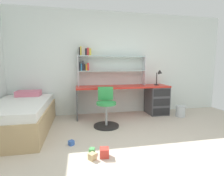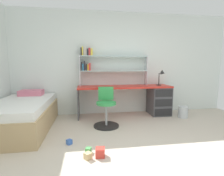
# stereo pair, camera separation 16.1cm
# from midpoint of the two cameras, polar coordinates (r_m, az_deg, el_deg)

# --- Properties ---
(ground_plane) EXTENTS (6.09, 6.05, 0.02)m
(ground_plane) POSITION_cam_midpoint_polar(r_m,az_deg,el_deg) (2.35, 14.96, -24.93)
(ground_plane) COLOR beige
(room_shell) EXTENTS (6.09, 6.05, 2.59)m
(room_shell) POSITION_cam_midpoint_polar(r_m,az_deg,el_deg) (3.12, -17.17, 8.11)
(room_shell) COLOR silver
(room_shell) RESTS_ON ground_plane
(desk) EXTENTS (2.29, 0.57, 0.75)m
(desk) POSITION_cam_midpoint_polar(r_m,az_deg,el_deg) (4.43, 13.26, -3.25)
(desk) COLOR red
(desk) RESTS_ON ground_plane
(bookshelf_hutch) EXTENTS (1.70, 0.22, 0.96)m
(bookshelf_hutch) POSITION_cam_midpoint_polar(r_m,az_deg,el_deg) (4.23, -1.66, 8.42)
(bookshelf_hutch) COLOR silver
(bookshelf_hutch) RESTS_ON desk
(desk_lamp) EXTENTS (0.20, 0.17, 0.38)m
(desk_lamp) POSITION_cam_midpoint_polar(r_m,az_deg,el_deg) (4.48, 17.46, 4.08)
(desk_lamp) COLOR black
(desk_lamp) RESTS_ON desk
(swivel_chair) EXTENTS (0.52, 0.52, 0.80)m
(swivel_chair) POSITION_cam_midpoint_polar(r_m,az_deg,el_deg) (3.52, -0.66, -7.72)
(swivel_chair) COLOR black
(swivel_chair) RESTS_ON ground_plane
(bed_platform) EXTENTS (1.05, 1.85, 0.69)m
(bed_platform) POSITION_cam_midpoint_polar(r_m,az_deg,el_deg) (3.72, -26.99, -8.23)
(bed_platform) COLOR tan
(bed_platform) RESTS_ON ground_plane
(waste_bin) EXTENTS (0.23, 0.23, 0.27)m
(waste_bin) POSITION_cam_midpoint_polar(r_m,az_deg,el_deg) (4.49, 23.74, -7.42)
(waste_bin) COLOR silver
(waste_bin) RESTS_ON ground_plane
(toy_block_natural_0) EXTENTS (0.12, 0.12, 0.09)m
(toy_block_natural_0) POSITION_cam_midpoint_polar(r_m,az_deg,el_deg) (2.46, -6.13, -21.77)
(toy_block_natural_0) COLOR tan
(toy_block_natural_0) RESTS_ON ground_plane
(toy_block_red_1) EXTENTS (0.14, 0.14, 0.12)m
(toy_block_red_1) POSITION_cam_midpoint_polar(r_m,az_deg,el_deg) (2.49, -2.02, -20.84)
(toy_block_red_1) COLOR red
(toy_block_red_1) RESTS_ON ground_plane
(toy_block_blue_2) EXTENTS (0.11, 0.11, 0.08)m
(toy_block_blue_2) POSITION_cam_midpoint_polar(r_m,az_deg,el_deg) (2.89, -12.59, -17.31)
(toy_block_blue_2) COLOR #3860B7
(toy_block_blue_2) RESTS_ON ground_plane
(toy_block_green_3) EXTENTS (0.10, 0.10, 0.08)m
(toy_block_green_3) POSITION_cam_midpoint_polar(r_m,az_deg,el_deg) (2.60, -6.08, -20.14)
(toy_block_green_3) COLOR #479E51
(toy_block_green_3) RESTS_ON ground_plane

